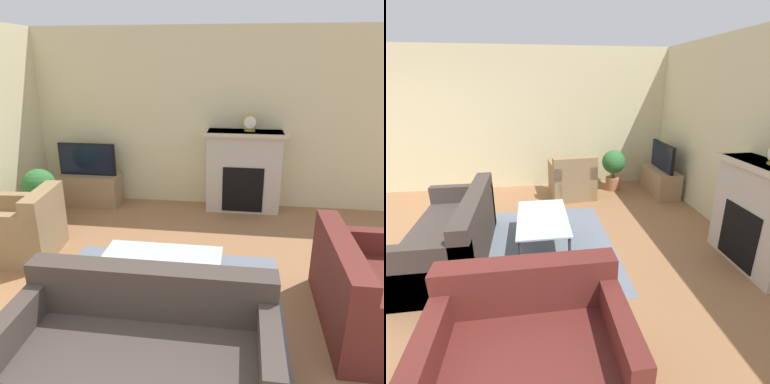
# 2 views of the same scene
# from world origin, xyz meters

# --- Properties ---
(wall_back) EXTENTS (8.12, 0.06, 2.70)m
(wall_back) POSITION_xyz_m (0.00, 4.64, 1.35)
(wall_back) COLOR beige
(wall_back) RESTS_ON ground_plane
(wall_left) EXTENTS (0.06, 7.61, 2.70)m
(wall_left) POSITION_xyz_m (-2.59, 2.31, 1.35)
(wall_left) COLOR beige
(wall_left) RESTS_ON ground_plane
(area_rug) EXTENTS (2.37, 1.84, 0.00)m
(area_rug) POSITION_xyz_m (-0.03, 1.98, 0.00)
(area_rug) COLOR slate
(area_rug) RESTS_ON ground_plane
(fireplace) EXTENTS (1.22, 0.46, 1.23)m
(fireplace) POSITION_xyz_m (0.74, 4.41, 0.64)
(fireplace) COLOR #BCB2A3
(fireplace) RESTS_ON ground_plane
(tv_stand) EXTENTS (0.97, 0.43, 0.49)m
(tv_stand) POSITION_xyz_m (-1.71, 4.32, 0.25)
(tv_stand) COLOR #997A56
(tv_stand) RESTS_ON ground_plane
(tv) EXTENTS (0.91, 0.06, 0.51)m
(tv) POSITION_xyz_m (-1.71, 4.32, 0.74)
(tv) COLOR black
(tv) RESTS_ON tv_stand
(couch_sectional) EXTENTS (1.86, 0.86, 0.82)m
(couch_sectional) POSITION_xyz_m (0.07, 0.90, 0.29)
(couch_sectional) COLOR #3D332D
(couch_sectional) RESTS_ON ground_plane
(couch_loveseat) EXTENTS (0.96, 1.35, 0.82)m
(couch_loveseat) POSITION_xyz_m (1.90, 1.81, 0.29)
(couch_loveseat) COLOR #5B231E
(couch_loveseat) RESTS_ON ground_plane
(armchair_by_window) EXTENTS (0.85, 0.85, 0.82)m
(armchair_by_window) POSITION_xyz_m (-1.81, 2.61, 0.30)
(armchair_by_window) COLOR #8C704C
(armchair_by_window) RESTS_ON ground_plane
(coffee_table) EXTENTS (1.17, 0.64, 0.43)m
(coffee_table) POSITION_xyz_m (-0.03, 1.98, 0.39)
(coffee_table) COLOR #333338
(coffee_table) RESTS_ON ground_plane
(potted_plant) EXTENTS (0.46, 0.46, 0.81)m
(potted_plant) POSITION_xyz_m (-2.08, 3.48, 0.49)
(potted_plant) COLOR #AD704C
(potted_plant) RESTS_ON ground_plane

